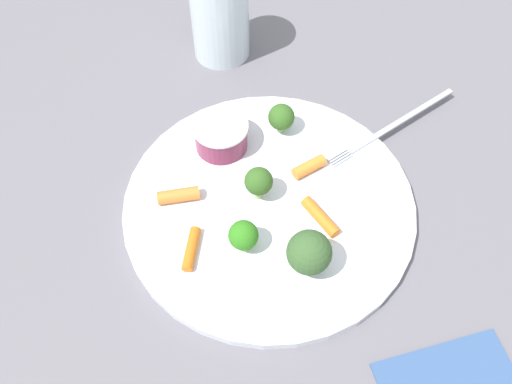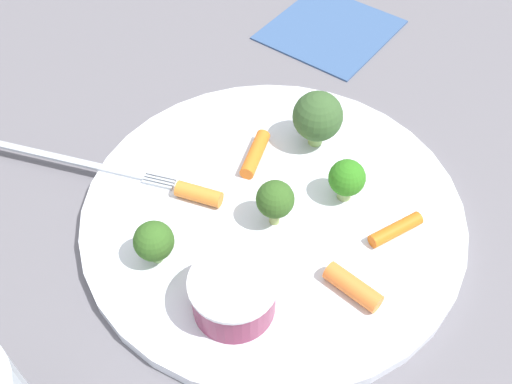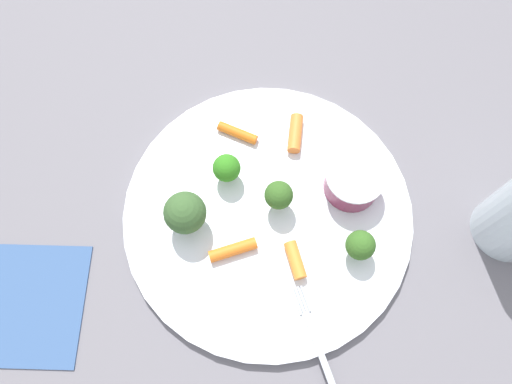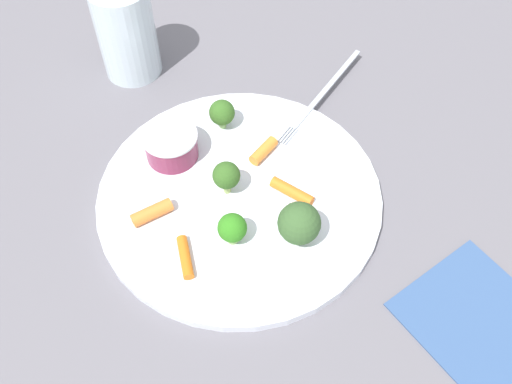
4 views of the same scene
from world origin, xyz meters
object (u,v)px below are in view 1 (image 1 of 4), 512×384
(broccoli_floret_0, at_px, (259,182))
(carrot_stick_3, at_px, (191,249))
(sauce_cup, at_px, (221,135))
(carrot_stick_1, at_px, (320,217))
(broccoli_floret_1, at_px, (281,117))
(drinking_glass, at_px, (220,14))
(broccoli_floret_3, at_px, (309,253))
(broccoli_floret_2, at_px, (243,236))
(fork, at_px, (392,127))
(carrot_stick_2, at_px, (309,167))
(carrot_stick_0, at_px, (179,195))
(plate, at_px, (269,205))

(broccoli_floret_0, bearing_deg, carrot_stick_3, -143.60)
(sauce_cup, height_order, carrot_stick_1, sauce_cup)
(broccoli_floret_0, height_order, broccoli_floret_1, broccoli_floret_0)
(sauce_cup, relative_size, drinking_glass, 0.51)
(broccoli_floret_1, relative_size, broccoli_floret_3, 0.73)
(broccoli_floret_2, distance_m, carrot_stick_1, 0.09)
(broccoli_floret_0, height_order, carrot_stick_3, broccoli_floret_0)
(carrot_stick_3, xyz_separation_m, drinking_glass, (0.07, 0.31, 0.04))
(fork, bearing_deg, sauce_cup, 179.15)
(carrot_stick_3, distance_m, fork, 0.28)
(broccoli_floret_2, height_order, carrot_stick_1, broccoli_floret_2)
(carrot_stick_3, distance_m, drinking_glass, 0.32)
(broccoli_floret_1, relative_size, carrot_stick_2, 1.00)
(broccoli_floret_3, bearing_deg, carrot_stick_3, 162.68)
(broccoli_floret_1, height_order, carrot_stick_0, broccoli_floret_1)
(plate, distance_m, broccoli_floret_0, 0.04)
(carrot_stick_1, xyz_separation_m, carrot_stick_2, (0.00, 0.07, 0.00))
(broccoli_floret_0, bearing_deg, broccoli_floret_2, -112.18)
(broccoli_floret_0, xyz_separation_m, broccoli_floret_3, (0.04, -0.09, 0.00))
(carrot_stick_3, bearing_deg, drinking_glass, 77.96)
(carrot_stick_1, height_order, drinking_glass, drinking_glass)
(carrot_stick_1, bearing_deg, broccoli_floret_2, -166.55)
(fork, bearing_deg, drinking_glass, 136.18)
(broccoli_floret_0, relative_size, broccoli_floret_1, 1.10)
(plate, relative_size, broccoli_floret_1, 8.04)
(plate, relative_size, sauce_cup, 5.01)
(plate, distance_m, carrot_stick_3, 0.10)
(broccoli_floret_2, relative_size, carrot_stick_3, 0.83)
(carrot_stick_3, height_order, drinking_glass, drinking_glass)
(carrot_stick_1, bearing_deg, carrot_stick_0, 161.61)
(carrot_stick_1, relative_size, fork, 0.28)
(plate, relative_size, carrot_stick_1, 6.22)
(broccoli_floret_2, xyz_separation_m, fork, (0.20, 0.14, -0.02))
(plate, relative_size, broccoli_floret_0, 7.29)
(sauce_cup, bearing_deg, carrot_stick_0, -128.35)
(carrot_stick_3, bearing_deg, broccoli_floret_1, 51.21)
(broccoli_floret_2, distance_m, carrot_stick_3, 0.06)
(sauce_cup, distance_m, carrot_stick_0, 0.09)
(plate, xyz_separation_m, broccoli_floret_1, (0.03, 0.10, 0.03))
(plate, relative_size, carrot_stick_3, 6.69)
(drinking_glass, bearing_deg, carrot_stick_1, -76.15)
(plate, distance_m, broccoli_floret_2, 0.07)
(carrot_stick_0, bearing_deg, sauce_cup, 51.65)
(broccoli_floret_1, relative_size, fork, 0.22)
(sauce_cup, distance_m, broccoli_floret_2, 0.14)
(broccoli_floret_1, distance_m, carrot_stick_3, 0.19)
(fork, bearing_deg, carrot_stick_3, -152.19)
(broccoli_floret_1, bearing_deg, broccoli_floret_3, -91.67)
(carrot_stick_0, bearing_deg, plate, -10.69)
(carrot_stick_2, height_order, fork, carrot_stick_2)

